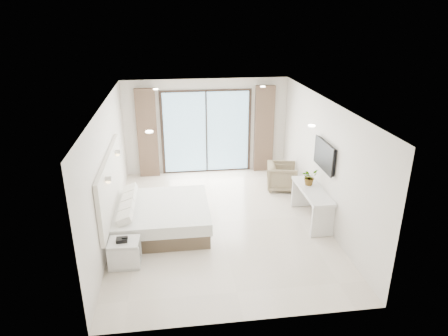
# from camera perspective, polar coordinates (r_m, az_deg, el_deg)

# --- Properties ---
(ground) EXTENTS (6.20, 6.20, 0.00)m
(ground) POSITION_cam_1_polar(r_m,az_deg,el_deg) (9.03, -0.64, -7.71)
(ground) COLOR beige
(ground) RESTS_ON ground
(room_shell) EXTENTS (4.62, 6.22, 2.72)m
(room_shell) POSITION_cam_1_polar(r_m,az_deg,el_deg) (9.04, -2.50, 3.27)
(room_shell) COLOR silver
(room_shell) RESTS_ON ground
(bed) EXTENTS (2.03, 1.93, 0.70)m
(bed) POSITION_cam_1_polar(r_m,az_deg,el_deg) (8.73, -9.08, -6.89)
(bed) COLOR brown
(bed) RESTS_ON ground
(nightstand) EXTENTS (0.58, 0.48, 0.51)m
(nightstand) POSITION_cam_1_polar(r_m,az_deg,el_deg) (7.74, -14.01, -11.70)
(nightstand) COLOR silver
(nightstand) RESTS_ON ground
(phone) EXTENTS (0.21, 0.16, 0.07)m
(phone) POSITION_cam_1_polar(r_m,az_deg,el_deg) (7.58, -14.39, -9.91)
(phone) COLOR black
(phone) RESTS_ON nightstand
(console_desk) EXTENTS (0.49, 1.56, 0.77)m
(console_desk) POSITION_cam_1_polar(r_m,az_deg,el_deg) (9.06, 12.45, -4.19)
(console_desk) COLOR silver
(console_desk) RESTS_ON ground
(plant) EXTENTS (0.46, 0.48, 0.29)m
(plant) POSITION_cam_1_polar(r_m,az_deg,el_deg) (9.13, 12.09, -1.47)
(plant) COLOR #33662D
(plant) RESTS_ON console_desk
(armchair) EXTENTS (0.83, 0.87, 0.76)m
(armchair) POSITION_cam_1_polar(r_m,az_deg,el_deg) (10.60, 8.28, -1.05)
(armchair) COLOR #7D7152
(armchair) RESTS_ON ground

